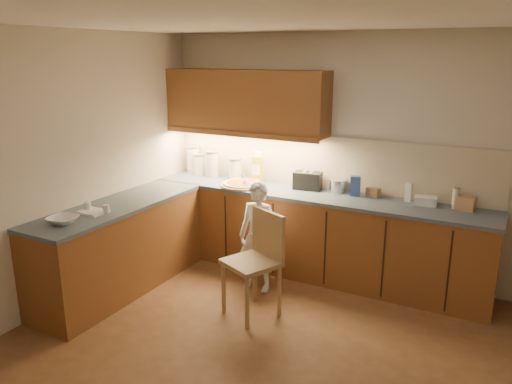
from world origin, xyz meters
TOP-DOWN VIEW (x-y plane):
  - room at (0.00, 0.00)m, footprint 4.54×4.50m
  - l_counter at (-0.92, 1.25)m, footprint 3.77×2.62m
  - backsplash at (-0.38, 1.99)m, footprint 3.75×0.02m
  - upper_cabinets at (-1.27, 1.82)m, footprint 1.95×0.36m
  - pizza_on_board at (-1.20, 1.61)m, footprint 0.50×0.50m
  - child at (-0.70, 1.07)m, footprint 0.42×0.28m
  - wooden_chair at (-0.48, 0.64)m, footprint 0.58×0.58m
  - mixing_bowl at (-1.95, -0.27)m, footprint 0.29×0.29m
  - canister_a at (-2.07, 1.89)m, footprint 0.17×0.17m
  - canister_b at (-1.94, 1.84)m, footprint 0.15×0.15m
  - canister_c at (-1.75, 1.83)m, footprint 0.17×0.17m
  - canister_d at (-1.43, 1.84)m, footprint 0.16×0.16m
  - oil_jug at (-1.13, 1.85)m, footprint 0.14×0.12m
  - toaster at (-0.49, 1.83)m, footprint 0.32×0.21m
  - steel_pot at (-0.16, 1.88)m, footprint 0.18×0.18m
  - blue_box at (0.05, 1.82)m, footprint 0.12×0.10m
  - card_box_a at (0.23, 1.89)m, footprint 0.15×0.12m
  - white_bottle at (0.59, 1.88)m, footprint 0.07×0.07m
  - flat_pack at (0.77, 1.84)m, footprint 0.23×0.17m
  - tall_jar at (1.04, 1.84)m, footprint 0.07×0.07m
  - card_box_b at (1.14, 1.84)m, footprint 0.19×0.15m
  - dough_cloth at (-1.95, 0.08)m, footprint 0.26×0.21m
  - spice_jar_a at (-2.03, 0.10)m, footprint 0.07×0.07m
  - spice_jar_b at (-1.83, 0.13)m, footprint 0.06×0.06m

SIDE VIEW (x-z plane):
  - l_counter at x=-0.92m, z-range 0.00..0.92m
  - wooden_chair at x=-0.48m, z-range 0.08..1.05m
  - child at x=-0.70m, z-range 0.00..1.14m
  - dough_cloth at x=-1.95m, z-range 0.92..0.94m
  - pizza_on_board at x=-1.20m, z-range 0.84..1.04m
  - mixing_bowl at x=-1.95m, z-range 0.92..0.98m
  - spice_jar_b at x=-1.83m, z-range 0.92..1.00m
  - flat_pack at x=0.77m, z-range 0.92..1.01m
  - spice_jar_a at x=-2.03m, z-range 0.92..1.01m
  - card_box_a at x=0.23m, z-range 0.92..1.01m
  - card_box_b at x=1.14m, z-range 0.92..1.05m
  - steel_pot at x=-0.16m, z-range 0.92..1.06m
  - white_bottle at x=0.59m, z-range 0.92..1.11m
  - toaster at x=-0.49m, z-range 0.92..1.12m
  - blue_box at x=0.05m, z-range 0.92..1.13m
  - tall_jar at x=1.04m, z-range 0.92..1.13m
  - canister_d at x=-1.43m, z-range 0.92..1.18m
  - canister_b at x=-1.94m, z-range 0.92..1.18m
  - canister_c at x=-1.75m, z-range 0.92..1.24m
  - oil_jug at x=-1.13m, z-range 0.90..1.27m
  - canister_a at x=-2.07m, z-range 0.92..1.26m
  - backsplash at x=-0.38m, z-range 0.92..1.50m
  - room at x=0.00m, z-range 0.37..2.99m
  - upper_cabinets at x=-1.27m, z-range 1.48..2.21m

